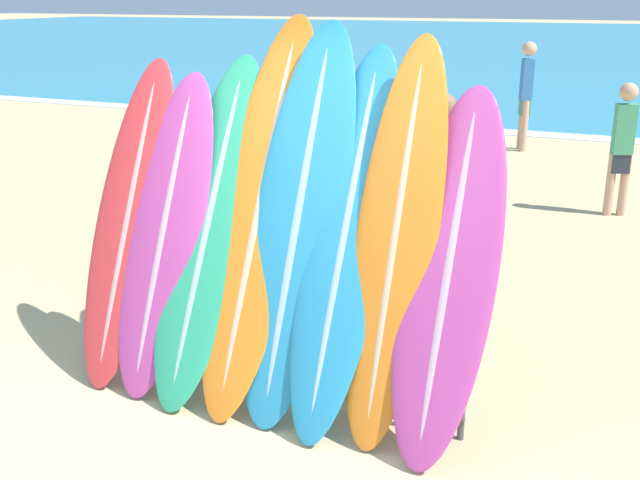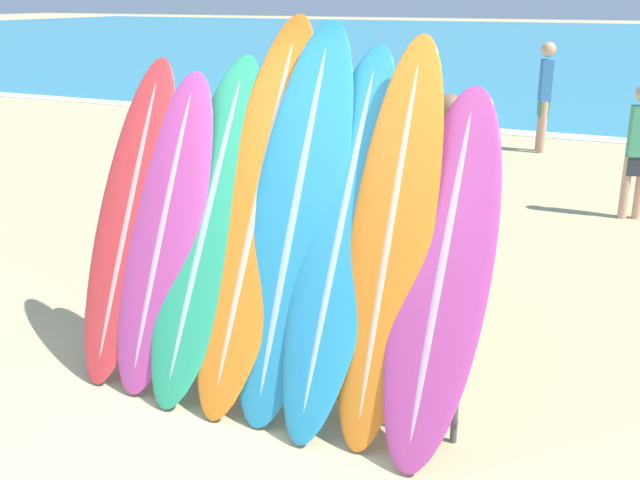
{
  "view_description": "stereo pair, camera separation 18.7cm",
  "coord_description": "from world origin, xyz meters",
  "px_view_note": "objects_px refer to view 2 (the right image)",
  "views": [
    {
      "loc": [
        2.02,
        -2.99,
        2.45
      ],
      "look_at": [
        0.05,
        1.58,
        0.81
      ],
      "focal_mm": 42.0,
      "sensor_mm": 36.0,
      "label": 1
    },
    {
      "loc": [
        2.19,
        -2.92,
        2.45
      ],
      "look_at": [
        0.05,
        1.58,
        0.81
      ],
      "focal_mm": 42.0,
      "sensor_mm": 36.0,
      "label": 2
    }
  ],
  "objects_px": {
    "surfboard_slot_6": "(390,240)",
    "surfboard_slot_7": "(442,274)",
    "surfboard_rack": "(265,333)",
    "person_near_water": "(545,93)",
    "person_mid_beach": "(445,186)",
    "surfboard_slot_3": "(257,210)",
    "surfboard_slot_1": "(165,230)",
    "surfboard_slot_5": "(341,238)",
    "surfboard_slot_0": "(130,218)",
    "person_far_left": "(638,147)",
    "surfboard_slot_2": "(207,226)",
    "surfboard_slot_4": "(295,219)"
  },
  "relations": [
    {
      "from": "person_near_water",
      "to": "surfboard_rack",
      "type": "bearing_deg",
      "value": -22.27
    },
    {
      "from": "surfboard_slot_7",
      "to": "surfboard_slot_3",
      "type": "bearing_deg",
      "value": 174.93
    },
    {
      "from": "surfboard_rack",
      "to": "person_near_water",
      "type": "bearing_deg",
      "value": 88.72
    },
    {
      "from": "surfboard_slot_3",
      "to": "person_near_water",
      "type": "bearing_deg",
      "value": 87.77
    },
    {
      "from": "surfboard_rack",
      "to": "surfboard_slot_1",
      "type": "bearing_deg",
      "value": 175.29
    },
    {
      "from": "surfboard_slot_7",
      "to": "person_mid_beach",
      "type": "height_order",
      "value": "surfboard_slot_7"
    },
    {
      "from": "surfboard_slot_6",
      "to": "surfboard_slot_7",
      "type": "distance_m",
      "value": 0.36
    },
    {
      "from": "person_near_water",
      "to": "person_mid_beach",
      "type": "distance_m",
      "value": 6.52
    },
    {
      "from": "surfboard_rack",
      "to": "surfboard_slot_3",
      "type": "height_order",
      "value": "surfboard_slot_3"
    },
    {
      "from": "surfboard_slot_0",
      "to": "surfboard_slot_3",
      "type": "distance_m",
      "value": 0.95
    },
    {
      "from": "surfboard_slot_1",
      "to": "surfboard_slot_5",
      "type": "bearing_deg",
      "value": 3.05
    },
    {
      "from": "person_near_water",
      "to": "surfboard_slot_6",
      "type": "bearing_deg",
      "value": -17.22
    },
    {
      "from": "surfboard_slot_1",
      "to": "person_near_water",
      "type": "xyz_separation_m",
      "value": [
        0.97,
        8.73,
        -0.04
      ]
    },
    {
      "from": "surfboard_slot_2",
      "to": "surfboard_slot_6",
      "type": "relative_size",
      "value": 0.93
    },
    {
      "from": "surfboard_slot_1",
      "to": "person_far_left",
      "type": "height_order",
      "value": "surfboard_slot_1"
    },
    {
      "from": "surfboard_slot_0",
      "to": "surfboard_slot_4",
      "type": "distance_m",
      "value": 1.22
    },
    {
      "from": "surfboard_slot_1",
      "to": "surfboard_slot_4",
      "type": "relative_size",
      "value": 0.86
    },
    {
      "from": "surfboard_slot_0",
      "to": "surfboard_slot_5",
      "type": "relative_size",
      "value": 0.94
    },
    {
      "from": "person_mid_beach",
      "to": "surfboard_slot_6",
      "type": "bearing_deg",
      "value": 45.88
    },
    {
      "from": "surfboard_slot_5",
      "to": "surfboard_slot_0",
      "type": "bearing_deg",
      "value": -178.49
    },
    {
      "from": "surfboard_rack",
      "to": "surfboard_slot_7",
      "type": "relative_size",
      "value": 1.26
    },
    {
      "from": "surfboard_slot_7",
      "to": "person_near_water",
      "type": "bearing_deg",
      "value": 95.86
    },
    {
      "from": "surfboard_slot_2",
      "to": "person_mid_beach",
      "type": "bearing_deg",
      "value": 66.58
    },
    {
      "from": "person_far_left",
      "to": "surfboard_slot_1",
      "type": "bearing_deg",
      "value": -135.41
    },
    {
      "from": "surfboard_slot_7",
      "to": "person_far_left",
      "type": "bearing_deg",
      "value": 82.21
    },
    {
      "from": "person_near_water",
      "to": "surfboard_slot_4",
      "type": "bearing_deg",
      "value": -21.37
    },
    {
      "from": "surfboard_rack",
      "to": "person_far_left",
      "type": "distance_m",
      "value": 5.61
    },
    {
      "from": "surfboard_slot_2",
      "to": "surfboard_slot_4",
      "type": "relative_size",
      "value": 0.9
    },
    {
      "from": "surfboard_slot_1",
      "to": "surfboard_slot_3",
      "type": "height_order",
      "value": "surfboard_slot_3"
    },
    {
      "from": "surfboard_slot_0",
      "to": "surfboard_slot_2",
      "type": "height_order",
      "value": "surfboard_slot_2"
    },
    {
      "from": "person_near_water",
      "to": "person_far_left",
      "type": "bearing_deg",
      "value": 3.77
    },
    {
      "from": "surfboard_slot_0",
      "to": "person_near_water",
      "type": "relative_size",
      "value": 1.18
    },
    {
      "from": "surfboard_slot_7",
      "to": "surfboard_slot_4",
      "type": "bearing_deg",
      "value": 175.26
    },
    {
      "from": "surfboard_slot_6",
      "to": "person_far_left",
      "type": "height_order",
      "value": "surfboard_slot_6"
    },
    {
      "from": "surfboard_rack",
      "to": "surfboard_slot_3",
      "type": "relative_size",
      "value": 1.06
    },
    {
      "from": "surfboard_rack",
      "to": "surfboard_slot_5",
      "type": "distance_m",
      "value": 0.81
    },
    {
      "from": "surfboard_slot_3",
      "to": "person_far_left",
      "type": "relative_size",
      "value": 1.54
    },
    {
      "from": "surfboard_slot_3",
      "to": "person_near_water",
      "type": "xyz_separation_m",
      "value": [
        0.34,
        8.61,
        -0.22
      ]
    },
    {
      "from": "surfboard_slot_7",
      "to": "person_mid_beach",
      "type": "bearing_deg",
      "value": 105.9
    },
    {
      "from": "surfboard_slot_4",
      "to": "person_near_water",
      "type": "bearing_deg",
      "value": 89.61
    },
    {
      "from": "person_mid_beach",
      "to": "surfboard_slot_7",
      "type": "bearing_deg",
      "value": 53.8
    },
    {
      "from": "surfboard_slot_5",
      "to": "person_mid_beach",
      "type": "xyz_separation_m",
      "value": [
        0.01,
        2.15,
        -0.17
      ]
    },
    {
      "from": "surfboard_slot_7",
      "to": "surfboard_slot_5",
      "type": "bearing_deg",
      "value": 174.9
    },
    {
      "from": "surfboard_rack",
      "to": "person_mid_beach",
      "type": "relative_size",
      "value": 1.48
    },
    {
      "from": "surfboard_slot_1",
      "to": "person_far_left",
      "type": "distance_m",
      "value": 5.84
    },
    {
      "from": "surfboard_slot_5",
      "to": "person_far_left",
      "type": "bearing_deg",
      "value": 75.34
    },
    {
      "from": "surfboard_rack",
      "to": "surfboard_slot_6",
      "type": "relative_size",
      "value": 1.11
    },
    {
      "from": "surfboard_slot_1",
      "to": "surfboard_slot_5",
      "type": "xyz_separation_m",
      "value": [
        1.23,
        0.07,
        0.1
      ]
    },
    {
      "from": "surfboard_slot_3",
      "to": "person_far_left",
      "type": "distance_m",
      "value": 5.49
    },
    {
      "from": "person_far_left",
      "to": "person_mid_beach",
      "type": "bearing_deg",
      "value": -133.15
    }
  ]
}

